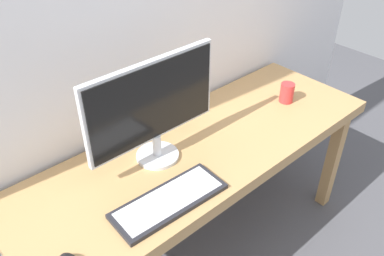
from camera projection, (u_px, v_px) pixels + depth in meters
The scene contains 5 objects.
ground_plane at pixel (200, 249), 2.22m from camera, with size 6.00×6.00×0.00m, color #4C4C51.
desk at pixel (202, 158), 1.84m from camera, with size 1.76×0.61×0.73m.
monitor at pixel (153, 107), 1.59m from camera, with size 0.61×0.18×0.45m.
keyboard_primary at pixel (169, 201), 1.50m from camera, with size 0.45×0.19×0.02m.
coffee_mug at pixel (287, 93), 2.06m from camera, with size 0.07×0.07×0.10m, color red.
Camera 1 is at (-0.98, -1.03, 1.83)m, focal length 37.80 mm.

